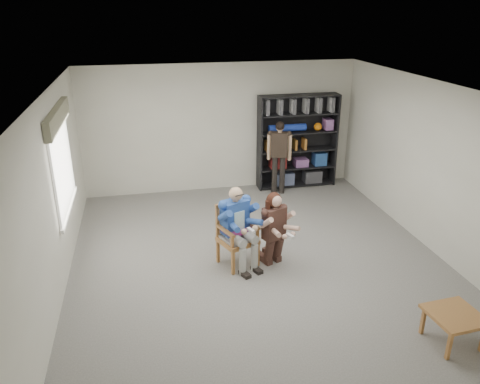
{
  "coord_description": "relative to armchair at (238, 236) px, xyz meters",
  "views": [
    {
      "loc": [
        -1.71,
        -6.39,
        3.95
      ],
      "look_at": [
        -0.2,
        0.6,
        1.05
      ],
      "focal_mm": 35.0,
      "sensor_mm": 36.0,
      "label": 1
    }
  ],
  "objects": [
    {
      "name": "seated_man",
      "position": [
        0.0,
        0.0,
        0.15
      ],
      "size": [
        0.83,
        0.96,
        1.34
      ],
      "primitive_type": null,
      "rotation": [
        0.0,
        0.0,
        0.38
      ],
      "color": "#264A9A",
      "rests_on": "floor"
    },
    {
      "name": "floor",
      "position": [
        0.35,
        -0.1,
        -0.51
      ],
      "size": [
        6.0,
        7.0,
        0.01
      ],
      "primitive_type": "cube",
      "color": "#63615C",
      "rests_on": "ground"
    },
    {
      "name": "window_left",
      "position": [
        -2.6,
        0.9,
        1.12
      ],
      "size": [
        0.16,
        2.0,
        1.75
      ],
      "primitive_type": null,
      "color": "white",
      "rests_on": "room_shell"
    },
    {
      "name": "kneeling_woman",
      "position": [
        0.58,
        -0.12,
        0.1
      ],
      "size": [
        0.78,
        0.95,
        1.22
      ],
      "primitive_type": null,
      "rotation": [
        0.0,
        0.0,
        0.38
      ],
      "color": "#38261C",
      "rests_on": "floor"
    },
    {
      "name": "bookshelf",
      "position": [
        2.05,
        3.18,
        0.54
      ],
      "size": [
        1.8,
        0.38,
        2.1
      ],
      "primitive_type": null,
      "color": "black",
      "rests_on": "floor"
    },
    {
      "name": "standing_man",
      "position": [
        1.51,
        2.82,
        0.3
      ],
      "size": [
        0.56,
        0.42,
        1.63
      ],
      "primitive_type": null,
      "rotation": [
        0.0,
        0.0,
        -0.31
      ],
      "color": "#2C221B",
      "rests_on": "floor"
    },
    {
      "name": "armchair",
      "position": [
        0.0,
        0.0,
        0.0
      ],
      "size": [
        0.77,
        0.75,
        1.03
      ],
      "primitive_type": null,
      "rotation": [
        0.0,
        0.0,
        0.38
      ],
      "color": "#B07139",
      "rests_on": "floor"
    },
    {
      "name": "side_table",
      "position": [
        2.21,
        -2.42,
        -0.3
      ],
      "size": [
        0.66,
        0.66,
        0.42
      ],
      "primitive_type": null,
      "rotation": [
        0.0,
        0.0,
        0.08
      ],
      "color": "#B07139",
      "rests_on": "floor"
    },
    {
      "name": "room_shell",
      "position": [
        0.35,
        -0.1,
        0.89
      ],
      "size": [
        6.0,
        7.0,
        2.8
      ],
      "primitive_type": null,
      "color": "beige",
      "rests_on": "ground"
    }
  ]
}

